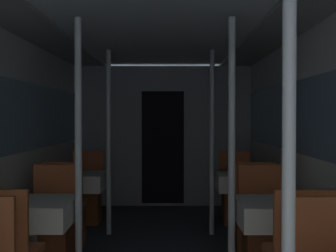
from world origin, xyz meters
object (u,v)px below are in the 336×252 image
at_px(chair_right_near_2, 252,220).
at_px(support_pole_right_2, 212,142).
at_px(chair_right_far_2, 236,200).
at_px(dining_table_right_2, 244,183).
at_px(chair_left_near_2, 66,220).
at_px(dining_table_right_1, 279,215).
at_px(support_pole_left_1, 78,155).
at_px(chair_left_far_1, 51,234).
at_px(chair_right_far_1, 264,234).
at_px(support_pole_left_2, 109,142).
at_px(support_pole_right_1, 232,155).
at_px(chair_left_far_2, 86,200).
at_px(dining_table_left_1, 32,214).
at_px(dining_table_left_2, 77,183).
at_px(support_pole_right_0, 289,191).

distance_m(chair_right_near_2, support_pole_right_2, 1.04).
bearing_deg(chair_right_far_2, dining_table_right_2, 90.00).
bearing_deg(chair_left_near_2, support_pole_right_2, 20.76).
xyz_separation_m(dining_table_right_1, dining_table_right_2, (0.00, 1.75, 0.00)).
height_order(dining_table_right_1, chair_right_near_2, chair_right_near_2).
bearing_deg(support_pole_left_1, chair_left_far_1, 121.85).
height_order(chair_right_far_1, dining_table_right_2, chair_right_far_1).
xyz_separation_m(support_pole_left_2, support_pole_right_1, (1.19, -1.75, 0.00)).
bearing_deg(chair_left_far_2, support_pole_left_2, 121.85).
xyz_separation_m(chair_left_far_2, support_pole_right_1, (1.56, -2.34, 0.77)).
bearing_deg(chair_right_far_1, dining_table_left_1, 17.06).
distance_m(chair_right_far_1, support_pole_right_1, 1.04).
xyz_separation_m(dining_table_left_2, support_pole_right_1, (1.56, -1.75, 0.47)).
relative_size(chair_left_near_2, chair_right_far_1, 1.00).
bearing_deg(support_pole_right_2, chair_right_far_1, -72.51).
bearing_deg(support_pole_left_1, chair_left_near_2, 107.49).
relative_size(dining_table_left_1, support_pole_right_0, 0.33).
xyz_separation_m(dining_table_right_1, chair_right_near_2, (0.00, 1.16, -0.30)).
height_order(support_pole_left_1, dining_table_right_2, support_pole_left_1).
relative_size(chair_left_far_1, chair_right_far_2, 1.00).
height_order(chair_left_far_1, chair_right_near_2, same).
distance_m(chair_left_near_2, support_pole_left_2, 1.04).
bearing_deg(support_pole_left_1, chair_right_near_2, 36.78).
bearing_deg(support_pole_left_1, support_pole_right_1, 0.00).
height_order(support_pole_left_2, dining_table_right_1, support_pole_left_2).
xyz_separation_m(support_pole_right_0, dining_table_right_1, (0.37, 1.75, -0.47)).
bearing_deg(support_pole_right_2, dining_table_left_1, -131.59).
height_order(chair_left_far_2, support_pole_right_0, support_pole_right_0).
xyz_separation_m(chair_right_far_1, chair_right_near_2, (0.00, 0.57, 0.00)).
relative_size(chair_left_near_2, dining_table_right_2, 1.29).
height_order(dining_table_left_2, support_pole_left_2, support_pole_left_2).
xyz_separation_m(support_pole_right_0, chair_right_far_2, (0.37, 4.10, -0.77)).
xyz_separation_m(support_pole_left_2, support_pole_right_0, (1.19, -3.51, 0.00)).
relative_size(support_pole_right_0, dining_table_right_1, 3.01).
relative_size(chair_left_far_1, support_pole_right_2, 0.43).
bearing_deg(chair_left_near_2, dining_table_left_1, -90.00).
distance_m(support_pole_right_0, chair_right_far_2, 4.19).
bearing_deg(support_pole_right_0, support_pole_left_2, 108.74).
distance_m(dining_table_right_1, dining_table_right_2, 1.75).
bearing_deg(chair_left_near_2, support_pole_right_1, -36.78).
bearing_deg(support_pole_left_1, dining_table_right_1, 0.00).
xyz_separation_m(dining_table_left_1, support_pole_left_2, (0.37, 1.75, 0.47)).
height_order(dining_table_left_1, chair_right_far_1, chair_right_far_1).
height_order(dining_table_left_1, chair_left_far_2, chair_left_far_2).
xyz_separation_m(chair_left_near_2, chair_right_near_2, (1.92, 0.00, 0.00)).
bearing_deg(chair_left_near_2, support_pole_right_0, -61.92).
xyz_separation_m(chair_left_far_1, chair_right_far_2, (1.92, 1.75, 0.00)).
bearing_deg(chair_right_near_2, chair_left_far_2, 148.47).
distance_m(chair_right_far_1, chair_right_far_2, 1.75).
relative_size(dining_table_left_2, chair_left_near_2, 0.78).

